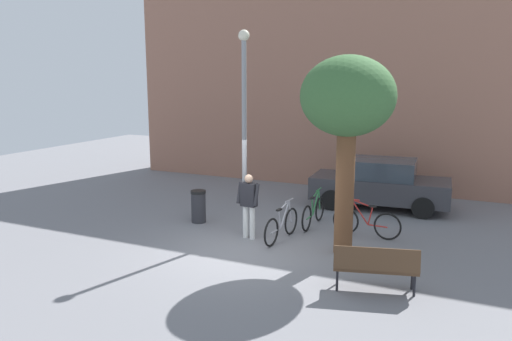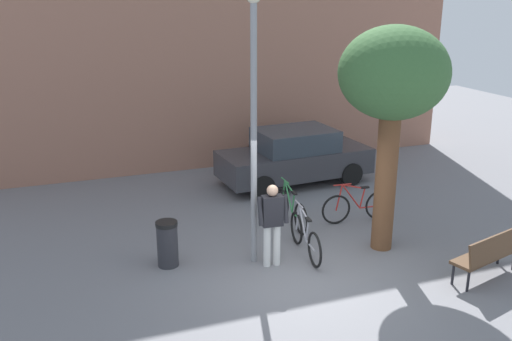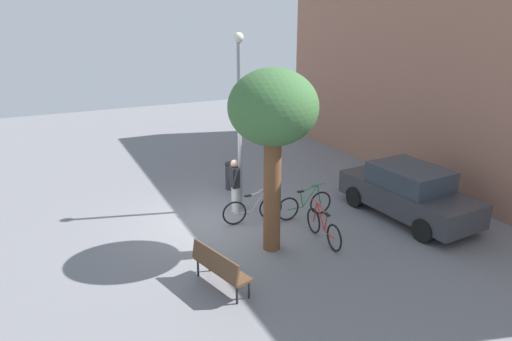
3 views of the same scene
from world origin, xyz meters
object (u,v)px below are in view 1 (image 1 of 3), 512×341
object	(u,v)px
park_bench	(376,265)
bicycle_green	(314,212)
plaza_tree	(348,102)
bicycle_red	(366,222)
trash_bin	(198,206)
bicycle_silver	(282,225)
lamppost	(244,117)
person_by_lamppost	(249,202)
parked_car_charcoal	(380,184)

from	to	relation	value
park_bench	bicycle_green	xyz separation A→B (m)	(-2.43, 3.63, -0.16)
plaza_tree	bicycle_red	size ratio (longest dim) A/B	2.53
trash_bin	bicycle_green	bearing A→B (deg)	18.66
trash_bin	bicycle_silver	bearing A→B (deg)	-9.75
lamppost	bicycle_green	size ratio (longest dim) A/B	2.88
plaza_tree	bicycle_red	bearing A→B (deg)	80.78
park_bench	bicycle_silver	world-z (taller)	bicycle_silver
bicycle_silver	trash_bin	bearing A→B (deg)	170.25
plaza_tree	lamppost	bearing A→B (deg)	173.05
lamppost	bicycle_silver	bearing A→B (deg)	-4.12
bicycle_silver	trash_bin	xyz separation A→B (m)	(-2.73, 0.47, 0.08)
plaza_tree	bicycle_green	world-z (taller)	plaza_tree
lamppost	plaza_tree	xyz separation A→B (m)	(2.73, -0.33, 0.44)
person_by_lamppost	bicycle_green	xyz separation A→B (m)	(1.16, 1.73, -0.58)
bicycle_red	trash_bin	size ratio (longest dim) A/B	1.96
person_by_lamppost	bicycle_green	size ratio (longest dim) A/B	0.92
plaza_tree	trash_bin	size ratio (longest dim) A/B	4.94
lamppost	person_by_lamppost	distance (m)	2.16
bicycle_red	bicycle_green	bearing A→B (deg)	166.94
trash_bin	plaza_tree	bearing A→B (deg)	-9.39
person_by_lamppost	parked_car_charcoal	xyz separation A→B (m)	(2.44, 4.45, -0.19)
park_bench	bicycle_silver	xyz separation A→B (m)	(-2.78, 2.12, -0.16)
parked_car_charcoal	trash_bin	size ratio (longest dim) A/B	4.66
parked_car_charcoal	trash_bin	world-z (taller)	parked_car_charcoal
person_by_lamppost	park_bench	distance (m)	4.09
bicycle_green	plaza_tree	bearing A→B (deg)	-53.60
bicycle_green	parked_car_charcoal	distance (m)	3.03
park_bench	parked_car_charcoal	xyz separation A→B (m)	(-1.15, 6.35, 0.23)
bicycle_silver	parked_car_charcoal	xyz separation A→B (m)	(1.63, 4.22, 0.39)
park_bench	plaza_tree	xyz separation A→B (m)	(-1.13, 1.87, 2.98)
lamppost	bicycle_silver	xyz separation A→B (m)	(1.08, -0.08, -2.70)
bicycle_red	trash_bin	xyz separation A→B (m)	(-4.61, -0.69, 0.08)
bicycle_red	bicycle_silver	xyz separation A→B (m)	(-1.88, -1.15, 0.00)
lamppost	park_bench	distance (m)	5.12
person_by_lamppost	bicycle_red	bearing A→B (deg)	27.11
person_by_lamppost	plaza_tree	bearing A→B (deg)	-0.71
bicycle_red	parked_car_charcoal	world-z (taller)	parked_car_charcoal
bicycle_silver	plaza_tree	bearing A→B (deg)	-8.79
bicycle_green	bicycle_red	bearing A→B (deg)	-13.06
person_by_lamppost	trash_bin	distance (m)	2.10
bicycle_green	trash_bin	xyz separation A→B (m)	(-3.08, -1.04, 0.08)
bicycle_green	trash_bin	distance (m)	3.25
lamppost	parked_car_charcoal	world-z (taller)	lamppost
lamppost	person_by_lamppost	bearing A→B (deg)	-48.62
parked_car_charcoal	trash_bin	distance (m)	5.76
bicycle_silver	lamppost	bearing A→B (deg)	175.88
lamppost	plaza_tree	size ratio (longest dim) A/B	1.14
plaza_tree	trash_bin	world-z (taller)	plaza_tree
bicycle_green	bicycle_silver	distance (m)	1.55
park_bench	bicycle_red	distance (m)	3.40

